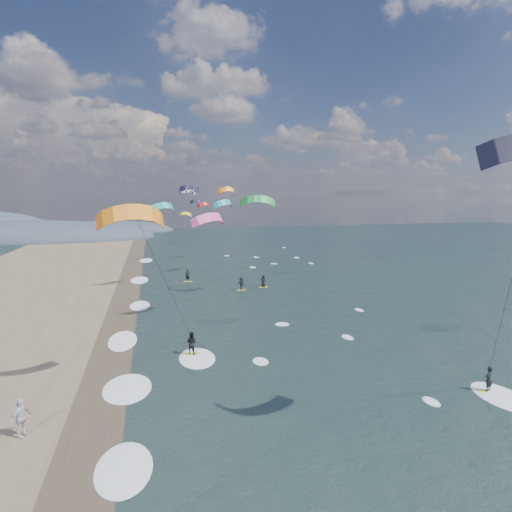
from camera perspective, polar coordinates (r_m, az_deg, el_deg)
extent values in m
plane|color=black|center=(24.69, 9.49, -20.33)|extent=(260.00, 260.00, 0.00)
cube|color=#382D23|center=(32.25, -19.02, -13.60)|extent=(3.00, 240.00, 0.00)
ellipsoid|color=#3D4756|center=(124.40, -28.19, 1.89)|extent=(64.00, 24.00, 10.00)
ellipsoid|color=#3D4756|center=(140.96, -19.07, 3.06)|extent=(40.00, 18.00, 7.00)
cube|color=yellow|center=(30.35, 28.50, -15.54)|extent=(1.24, 0.37, 0.05)
imported|color=black|center=(30.05, 28.60, -14.16)|extent=(0.66, 0.58, 1.53)
ellipsoid|color=white|center=(30.03, 29.99, -15.97)|extent=(2.60, 4.20, 0.12)
cylinder|color=black|center=(24.80, 30.89, -2.75)|extent=(0.02, 0.02, 14.41)
cube|color=yellow|center=(32.80, -8.57, -12.79)|extent=(1.32, 0.41, 0.06)
imported|color=black|center=(32.50, -8.60, -11.37)|extent=(1.03, 0.99, 1.67)
ellipsoid|color=white|center=(32.09, -7.89, -13.32)|extent=(2.60, 4.20, 0.12)
cylinder|color=black|center=(28.12, -11.84, -3.64)|extent=(0.02, 0.02, 11.77)
cube|color=yellow|center=(52.87, -1.94, -4.55)|extent=(1.10, 0.35, 0.05)
imported|color=black|center=(52.69, -1.95, -3.66)|extent=(1.21, 1.02, 1.62)
cube|color=yellow|center=(54.62, 0.99, -4.13)|extent=(1.10, 0.35, 0.05)
imported|color=black|center=(54.46, 0.99, -3.34)|extent=(0.86, 0.82, 1.49)
cube|color=yellow|center=(58.60, -9.07, -3.37)|extent=(1.10, 0.35, 0.05)
imported|color=black|center=(58.44, -9.09, -2.57)|extent=(0.69, 0.58, 1.61)
ellipsoid|color=white|center=(21.48, -18.65, -25.44)|extent=(2.40, 5.40, 0.11)
ellipsoid|color=white|center=(28.48, -17.26, -16.54)|extent=(2.40, 5.40, 0.11)
ellipsoid|color=white|center=(36.84, -16.42, -10.70)|extent=(2.40, 5.40, 0.11)
ellipsoid|color=white|center=(47.38, -15.83, -6.42)|extent=(2.40, 5.40, 0.11)
ellipsoid|color=white|center=(61.02, -15.38, -3.13)|extent=(2.40, 5.40, 0.11)
ellipsoid|color=white|center=(78.75, -15.03, -0.58)|extent=(2.40, 5.40, 0.11)
imported|color=silver|center=(24.99, -28.89, -18.41)|extent=(1.02, 1.23, 1.96)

